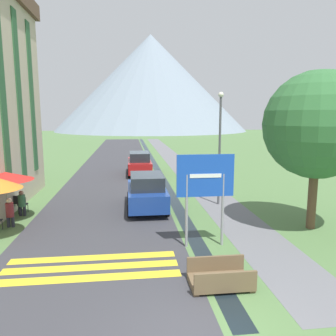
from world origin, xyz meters
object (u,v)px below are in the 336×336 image
at_px(parked_car_far, 139,163).
at_px(cafe_umbrella_middle_red, 5,176).
at_px(cafe_chair_far_right, 16,202).
at_px(tree_by_path, 317,125).
at_px(road_sign, 205,185).
at_px(person_seated_far, 10,211).
at_px(parked_car_near, 147,192).
at_px(person_seated_near, 22,202).
at_px(cafe_chair_far_left, 22,203).
at_px(footbridge, 220,278).
at_px(streetlamp, 220,140).

height_order(parked_car_far, cafe_umbrella_middle_red, cafe_umbrella_middle_red).
bearing_deg(cafe_chair_far_right, tree_by_path, 8.58).
xyz_separation_m(road_sign, person_seated_far, (-7.74, 2.99, -1.59)).
distance_m(road_sign, person_seated_far, 8.45).
height_order(parked_car_near, person_seated_near, parked_car_near).
height_order(person_seated_far, tree_by_path, tree_by_path).
xyz_separation_m(parked_car_far, person_seated_far, (-5.90, -12.05, -0.21)).
distance_m(parked_car_near, person_seated_far, 6.27).
xyz_separation_m(cafe_chair_far_right, cafe_chair_far_left, (0.39, -0.32, 0.00)).
xyz_separation_m(road_sign, person_seated_near, (-7.75, 4.61, -1.62)).
bearing_deg(parked_car_far, cafe_chair_far_left, -120.73).
distance_m(footbridge, parked_car_far, 17.96).
bearing_deg(parked_car_far, person_seated_far, -116.11).
bearing_deg(person_seated_far, road_sign, -21.15).
bearing_deg(person_seated_near, cafe_chair_far_left, 105.20).
bearing_deg(person_seated_far, tree_by_path, -7.37).
bearing_deg(cafe_umbrella_middle_red, footbridge, -39.98).
distance_m(parked_car_far, streetlamp, 10.61).
bearing_deg(cafe_chair_far_left, parked_car_far, 57.07).
bearing_deg(cafe_umbrella_middle_red, cafe_chair_far_right, 95.38).
bearing_deg(footbridge, tree_by_path, 39.29).
bearing_deg(parked_car_near, streetlamp, 7.18).
xyz_separation_m(road_sign, streetlamp, (2.06, 5.50, 1.15)).
bearing_deg(cafe_chair_far_right, parked_car_near, 22.88).
height_order(cafe_chair_far_left, cafe_umbrella_middle_red, cafe_umbrella_middle_red).
bearing_deg(cafe_umbrella_middle_red, streetlamp, 9.65).
relative_size(person_seated_near, tree_by_path, 0.19).
xyz_separation_m(cafe_umbrella_middle_red, person_seated_near, (0.34, 0.84, -1.40)).
xyz_separation_m(cafe_chair_far_left, streetlamp, (9.89, 0.55, 2.93)).
height_order(cafe_chair_far_left, tree_by_path, tree_by_path).
relative_size(road_sign, cafe_umbrella_middle_red, 1.43).
bearing_deg(cafe_chair_far_left, person_seated_near, -77.00).
xyz_separation_m(streetlamp, tree_by_path, (2.86, -4.14, 0.88)).
distance_m(road_sign, footbridge, 3.51).
relative_size(road_sign, footbridge, 1.98).
xyz_separation_m(footbridge, parked_car_near, (-1.60, 7.84, 0.68)).
bearing_deg(parked_car_far, cafe_chair_far_right, -123.18).
distance_m(road_sign, cafe_chair_far_left, 9.44).
bearing_deg(person_seated_far, cafe_chair_far_right, 102.04).
bearing_deg(parked_car_far, streetlamp, -67.79).
height_order(cafe_umbrella_middle_red, person_seated_far, cafe_umbrella_middle_red).
height_order(road_sign, parked_car_near, road_sign).
distance_m(road_sign, person_seated_near, 9.16).
relative_size(footbridge, streetlamp, 0.29).
height_order(footbridge, cafe_chair_far_right, cafe_chair_far_right).
xyz_separation_m(cafe_chair_far_right, tree_by_path, (13.14, -3.91, 3.82)).
relative_size(footbridge, cafe_umbrella_middle_red, 0.72).
xyz_separation_m(parked_car_near, person_seated_near, (-5.94, -0.40, -0.24)).
xyz_separation_m(road_sign, footbridge, (-0.21, -2.83, -2.07)).
height_order(person_seated_near, tree_by_path, tree_by_path).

